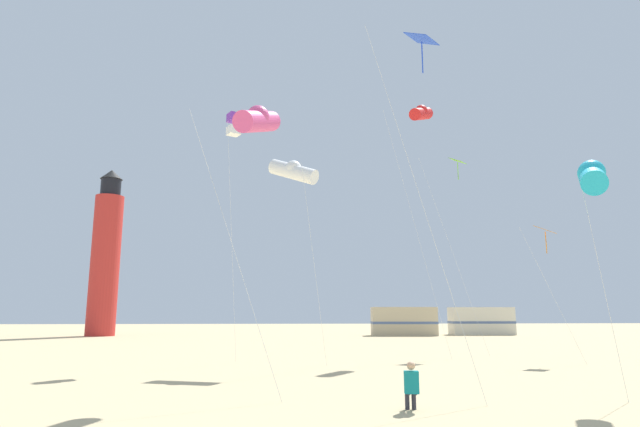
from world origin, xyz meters
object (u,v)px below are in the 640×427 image
object	(u,v)px
kite_tube_scarlet	(421,113)
lighthouse_distant	(106,256)
kite_box_violet	(234,125)
rv_van_cream	(481,321)
kite_diamond_orange	(545,234)
kite_tube_cyan	(592,177)
kite_tube_white	(293,171)
kite_diamond_lime	(457,169)
rv_van_tan	(404,321)
kite_tube_rainbow	(258,120)
kite_diamond_blue	(421,52)
kite_flyer_standing	(411,385)

from	to	relation	value
kite_tube_scarlet	lighthouse_distant	xyz separation A→B (m)	(-25.79, 25.48, -5.92)
kite_box_violet	rv_van_cream	world-z (taller)	kite_box_violet
kite_diamond_orange	kite_tube_cyan	xyz separation A→B (m)	(-4.06, -10.78, 0.06)
kite_box_violet	kite_tube_white	xyz separation A→B (m)	(3.03, -2.41, -3.04)
kite_tube_white	rv_van_cream	bearing A→B (deg)	56.82
kite_tube_white	kite_diamond_lime	bearing A→B (deg)	34.55
kite_tube_white	rv_van_tan	size ratio (longest dim) A/B	1.43
kite_tube_rainbow	kite_tube_scarlet	xyz separation A→B (m)	(8.83, 12.23, 5.26)
kite_tube_rainbow	kite_diamond_orange	bearing A→B (deg)	31.79
kite_diamond_orange	kite_tube_cyan	distance (m)	11.52
kite_box_violet	kite_diamond_blue	xyz separation A→B (m)	(6.99, -10.49, -1.19)
kite_diamond_lime	rv_van_cream	size ratio (longest dim) A/B	1.81
kite_tube_white	lighthouse_distant	size ratio (longest dim) A/B	0.56
kite_box_violet	rv_van_cream	distance (m)	38.08
kite_diamond_blue	lighthouse_distant	xyz separation A→B (m)	(-22.21, 38.70, -2.74)
kite_box_violet	rv_van_tan	size ratio (longest dim) A/B	1.88
kite_box_violet	rv_van_tan	bearing A→B (deg)	61.42
kite_box_violet	kite_tube_cyan	xyz separation A→B (m)	(11.56, -11.66, -5.56)
lighthouse_distant	rv_van_cream	size ratio (longest dim) A/B	2.60
kite_tube_white	kite_diamond_orange	xyz separation A→B (m)	(12.59, 1.53, -2.58)
kite_flyer_standing	kite_tube_scarlet	world-z (taller)	kite_tube_scarlet
kite_box_violet	rv_van_cream	size ratio (longest dim) A/B	1.91
kite_diamond_orange	rv_van_cream	distance (m)	30.60
kite_tube_rainbow	kite_diamond_lime	size ratio (longest dim) A/B	0.79
kite_tube_white	rv_van_tan	xyz separation A→B (m)	(11.69, 29.44, -7.34)
kite_diamond_blue	rv_van_tan	distance (m)	39.39
kite_tube_white	kite_tube_rainbow	bearing A→B (deg)	-100.40
lighthouse_distant	kite_flyer_standing	bearing A→B (deg)	-63.04
kite_diamond_lime	lighthouse_distant	size ratio (longest dim) A/B	0.70
kite_tube_scarlet	kite_tube_cyan	bearing A→B (deg)	-86.05
rv_van_cream	kite_tube_white	bearing A→B (deg)	-122.54
kite_tube_rainbow	kite_tube_white	xyz separation A→B (m)	(1.30, 7.08, 0.23)
kite_tube_rainbow	rv_van_cream	bearing A→B (deg)	60.49
kite_diamond_orange	kite_tube_scarlet	world-z (taller)	kite_tube_scarlet
kite_diamond_blue	kite_tube_rainbow	size ratio (longest dim) A/B	1.23
kite_tube_scarlet	kite_tube_cyan	size ratio (longest dim) A/B	2.09
kite_diamond_orange	rv_van_tan	distance (m)	28.33
kite_flyer_standing	kite_tube_rainbow	world-z (taller)	kite_tube_rainbow
kite_box_violet	kite_tube_white	distance (m)	4.93
kite_box_violet	kite_tube_cyan	size ratio (longest dim) A/B	1.79
lighthouse_distant	rv_van_tan	xyz separation A→B (m)	(29.95, -1.19, -6.45)
kite_flyer_standing	kite_diamond_blue	xyz separation A→B (m)	(1.26, 2.48, 9.96)
kite_box_violet	lighthouse_distant	world-z (taller)	lighthouse_distant
kite_box_violet	kite_tube_rainbow	world-z (taller)	kite_box_violet
kite_tube_white	rv_van_cream	world-z (taller)	kite_tube_white
kite_tube_scarlet	lighthouse_distant	size ratio (longest dim) A/B	0.86
kite_diamond_blue	kite_tube_rainbow	world-z (taller)	kite_diamond_blue
kite_tube_rainbow	kite_diamond_blue	bearing A→B (deg)	-10.68
kite_tube_rainbow	kite_tube_white	size ratio (longest dim) A/B	0.98
kite_diamond_orange	rv_van_tan	size ratio (longest dim) A/B	1.00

